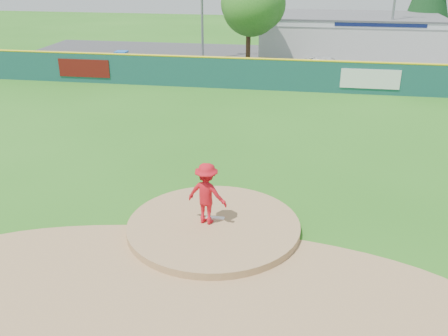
% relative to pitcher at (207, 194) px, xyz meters
% --- Properties ---
extents(ground, '(120.00, 120.00, 0.00)m').
position_rel_pitcher_xyz_m(ground, '(0.21, -0.03, -1.25)').
color(ground, '#286B19').
rests_on(ground, ground).
extents(pitchers_mound, '(5.50, 5.50, 0.50)m').
position_rel_pitcher_xyz_m(pitchers_mound, '(0.21, -0.03, -1.25)').
color(pitchers_mound, '#9E774C').
rests_on(pitchers_mound, ground).
extents(pitching_rubber, '(0.60, 0.15, 0.04)m').
position_rel_pitcher_xyz_m(pitching_rubber, '(0.21, 0.27, -0.98)').
color(pitching_rubber, white).
rests_on(pitching_rubber, pitchers_mound).
extents(infield_dirt_arc, '(15.40, 15.40, 0.01)m').
position_rel_pitcher_xyz_m(infield_dirt_arc, '(0.21, -3.03, -1.25)').
color(infield_dirt_arc, '#9E774C').
rests_on(infield_dirt_arc, ground).
extents(parking_lot, '(44.00, 16.00, 0.02)m').
position_rel_pitcher_xyz_m(parking_lot, '(0.21, 26.97, -1.24)').
color(parking_lot, '#38383A').
rests_on(parking_lot, ground).
extents(pitcher, '(1.44, 1.03, 2.01)m').
position_rel_pitcher_xyz_m(pitcher, '(0.00, 0.00, 0.00)').
color(pitcher, red).
rests_on(pitcher, pitchers_mound).
extents(van, '(4.81, 3.24, 1.22)m').
position_rel_pitcher_xyz_m(van, '(4.22, 23.08, -0.62)').
color(van, silver).
rests_on(van, parking_lot).
extents(pool_building_grp, '(15.20, 8.20, 3.31)m').
position_rel_pitcher_xyz_m(pool_building_grp, '(6.21, 31.97, 0.41)').
color(pool_building_grp, silver).
rests_on(pool_building_grp, ground).
extents(fence_banners, '(22.39, 0.04, 1.20)m').
position_rel_pitcher_xyz_m(fence_banners, '(-2.69, 17.89, -0.25)').
color(fence_banners, '#5D110D').
rests_on(fence_banners, ground).
extents(playground_slide, '(0.87, 2.45, 1.35)m').
position_rel_pitcher_xyz_m(playground_slide, '(-11.14, 22.49, -0.57)').
color(playground_slide, blue).
rests_on(playground_slide, ground).
extents(outfield_fence, '(40.00, 0.14, 2.07)m').
position_rel_pitcher_xyz_m(outfield_fence, '(0.21, 17.97, -0.17)').
color(outfield_fence, '#164946').
rests_on(outfield_fence, ground).
extents(deciduous_tree, '(5.60, 5.60, 7.36)m').
position_rel_pitcher_xyz_m(deciduous_tree, '(-1.79, 24.97, 3.30)').
color(deciduous_tree, '#382314').
rests_on(deciduous_tree, ground).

